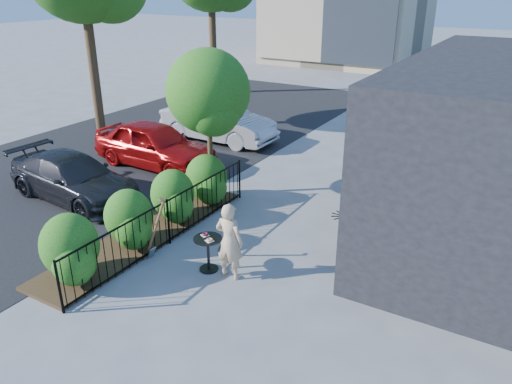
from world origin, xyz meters
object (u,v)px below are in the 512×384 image
Objects in this scene: patio_tree at (209,97)px; car_darkgrey at (73,178)px; cafe_table at (208,248)px; car_red at (155,144)px; woman at (229,241)px; shovel at (155,232)px; car_silver at (218,122)px.

patio_tree reaches higher than car_darkgrey.
car_red is (-5.11, 4.26, 0.21)m from cafe_table.
patio_tree is 2.43× the size of woman.
patio_tree reaches higher than shovel.
car_darkgrey reaches higher than cafe_table.
car_red reaches higher than cafe_table.
shovel is at bearing -74.29° from patio_tree.
cafe_table is 0.19× the size of car_darkgrey.
car_darkgrey is at bearing 167.84° from cafe_table.
shovel reaches higher than car_red.
cafe_table is 0.49× the size of woman.
car_silver is at bearing 123.07° from cafe_table.
woman is at bearing -50.20° from patio_tree.
shovel is (-1.70, -0.26, -0.13)m from woman.
shovel is 0.35× the size of car_silver.
patio_tree is at bearing -107.00° from car_red.
car_red is (-2.96, 1.04, -2.05)m from patio_tree.
cafe_table is at bearing 11.93° from shovel.
car_silver is at bearing -57.89° from woman.
car_silver is (-4.91, 7.53, 0.21)m from cafe_table.
patio_tree is 4.16m from shovel.
car_silver is (0.20, 3.28, 0.01)m from car_red.
patio_tree is 4.99× the size of cafe_table.
woman is 0.38× the size of car_red.
cafe_table is 0.18× the size of car_silver.
car_darkgrey is at bearing 178.95° from car_red.
car_red is 1.01× the size of car_darkgrey.
shovel is (0.98, -3.47, -2.08)m from patio_tree.
patio_tree is 4.34m from car_darkgrey.
cafe_table is at bearing -97.42° from car_darkgrey.
shovel is at bearing -136.56° from car_red.
woman reaches higher than cafe_table.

